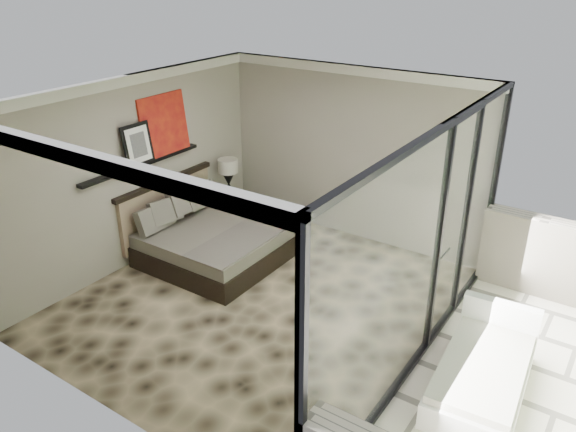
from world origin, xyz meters
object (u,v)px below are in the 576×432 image
Objects in this scene: bed at (209,240)px; lounger at (483,373)px; table_lamp at (228,172)px; nightstand at (227,206)px.

bed reaches higher than lounger.
bed is at bearing -63.31° from table_lamp.
bed is 1.36m from nightstand.
bed is at bearing -41.84° from nightstand.
lounger is (4.99, -1.75, -0.08)m from nightstand.
bed is 3.13× the size of table_lamp.
nightstand is at bearing 118.19° from bed.
nightstand is at bearing 156.36° from lounger.
table_lamp is at bearing 99.54° from nightstand.
bed is 1.09× the size of lounger.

